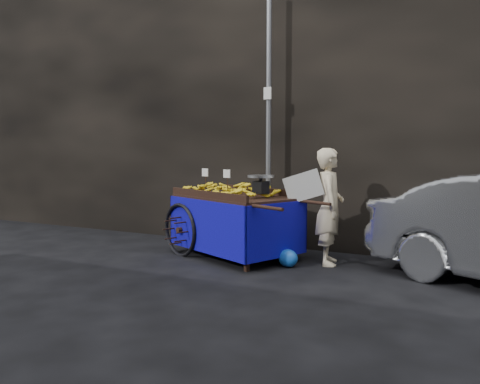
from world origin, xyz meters
The scene contains 6 objects.
ground centered at (0.00, 0.00, 0.00)m, with size 80.00×80.00×0.00m, color black.
building_wall centered at (0.39, 2.60, 2.50)m, with size 13.50×2.00×5.00m.
street_pole centered at (0.30, 1.30, 2.01)m, with size 0.12×0.10×4.00m.
banana_cart centered at (0.00, 0.70, 0.80)m, with size 2.61×1.93×1.30m.
vendor centered at (1.39, 0.83, 0.79)m, with size 0.88×0.66×1.57m.
plastic_bag centered at (0.96, 0.42, 0.12)m, with size 0.26×0.21×0.24m, color blue.
Camera 1 is at (3.09, -5.32, 1.53)m, focal length 35.00 mm.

